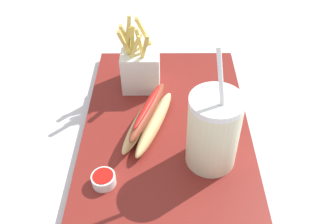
{
  "coord_description": "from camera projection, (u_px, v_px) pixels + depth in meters",
  "views": [
    {
      "loc": [
        0.49,
        -0.0,
        0.5
      ],
      "look_at": [
        0.0,
        0.0,
        0.05
      ],
      "focal_mm": 37.71,
      "sensor_mm": 36.0,
      "label": 1
    }
  ],
  "objects": [
    {
      "name": "ground_plane",
      "position": [
        168.0,
        134.0,
        0.71
      ],
      "size": [
        2.4,
        2.4,
        0.02
      ],
      "primitive_type": "cube",
      "color": "silver"
    },
    {
      "name": "food_tray",
      "position": [
        168.0,
        127.0,
        0.69
      ],
      "size": [
        0.49,
        0.32,
        0.02
      ],
      "primitive_type": "cube",
      "color": "maroon",
      "rests_on": "ground_plane"
    },
    {
      "name": "soda_cup",
      "position": [
        215.0,
        131.0,
        0.57
      ],
      "size": [
        0.09,
        0.09,
        0.23
      ],
      "color": "beige",
      "rests_on": "food_tray"
    },
    {
      "name": "fries_basket",
      "position": [
        142.0,
        66.0,
        0.74
      ],
      "size": [
        0.08,
        0.08,
        0.16
      ],
      "color": "white",
      "rests_on": "food_tray"
    },
    {
      "name": "hot_dog_1",
      "position": [
        150.0,
        118.0,
        0.66
      ],
      "size": [
        0.19,
        0.11,
        0.06
      ],
      "color": "#DBB775",
      "rests_on": "food_tray"
    },
    {
      "name": "ketchup_cup_1",
      "position": [
        105.0,
        179.0,
        0.58
      ],
      "size": [
        0.04,
        0.04,
        0.02
      ],
      "color": "white",
      "rests_on": "food_tray"
    }
  ]
}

